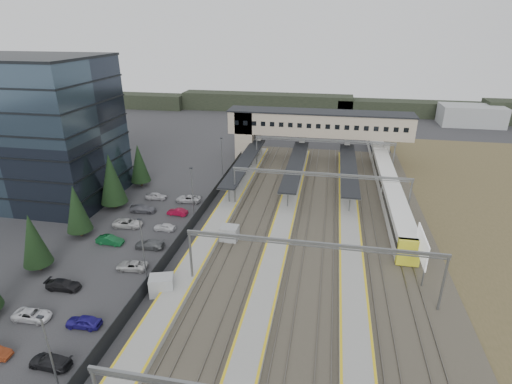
% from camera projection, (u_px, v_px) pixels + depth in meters
% --- Properties ---
extents(ground, '(220.00, 220.00, 0.00)m').
position_uv_depth(ground, '(226.00, 250.00, 55.27)').
color(ground, '#2B2B2D').
rests_on(ground, ground).
extents(office_building, '(24.30, 18.30, 24.30)m').
position_uv_depth(office_building, '(36.00, 131.00, 67.52)').
color(office_building, '#2F3F4D').
rests_on(office_building, ground).
extents(conifer_row, '(4.42, 49.82, 9.50)m').
position_uv_depth(conifer_row, '(59.00, 218.00, 53.65)').
color(conifer_row, black).
rests_on(conifer_row, ground).
extents(car_park, '(10.56, 44.65, 1.27)m').
position_uv_depth(car_park, '(115.00, 258.00, 52.17)').
color(car_park, silver).
rests_on(car_park, ground).
extents(lampposts, '(0.50, 53.25, 8.07)m').
position_uv_depth(lampposts, '(172.00, 213.00, 56.07)').
color(lampposts, slate).
rests_on(lampposts, ground).
extents(fence, '(0.08, 90.00, 2.00)m').
position_uv_depth(fence, '(192.00, 223.00, 60.51)').
color(fence, '#26282B').
rests_on(fence, ground).
extents(relay_cabin_near, '(3.20, 2.72, 2.27)m').
position_uv_depth(relay_cabin_near, '(162.00, 285.00, 45.96)').
color(relay_cabin_near, '#919496').
rests_on(relay_cabin_near, ground).
extents(relay_cabin_far, '(2.59, 2.19, 2.29)m').
position_uv_depth(relay_cabin_far, '(229.00, 234.00, 57.17)').
color(relay_cabin_far, '#919496').
rests_on(relay_cabin_far, ground).
extents(rail_corridor, '(34.00, 90.00, 0.92)m').
position_uv_depth(rail_corridor, '(296.00, 237.00, 58.07)').
color(rail_corridor, '#343128').
rests_on(rail_corridor, ground).
extents(canopies, '(23.10, 30.00, 3.28)m').
position_uv_depth(canopies, '(296.00, 164.00, 76.95)').
color(canopies, black).
rests_on(canopies, ground).
extents(footbridge, '(40.40, 6.40, 11.20)m').
position_uv_depth(footbridge, '(306.00, 125.00, 88.82)').
color(footbridge, '#A29681').
rests_on(footbridge, ground).
extents(gantries, '(28.40, 62.28, 7.17)m').
position_uv_depth(gantries, '(316.00, 209.00, 53.58)').
color(gantries, slate).
rests_on(gantries, ground).
extents(train, '(2.90, 60.55, 3.65)m').
position_uv_depth(train, '(384.00, 173.00, 77.56)').
color(train, silver).
rests_on(train, ground).
extents(billboard, '(0.20, 6.52, 5.63)m').
position_uv_depth(billboard, '(422.00, 248.00, 48.50)').
color(billboard, slate).
rests_on(billboard, ground).
extents(treeline_far, '(170.00, 19.00, 7.00)m').
position_uv_depth(treeline_far, '(364.00, 107.00, 133.48)').
color(treeline_far, black).
rests_on(treeline_far, ground).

